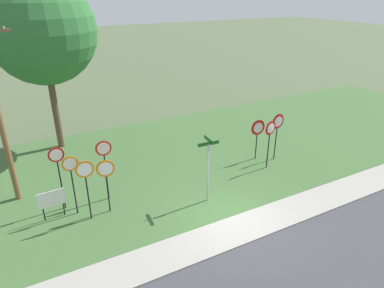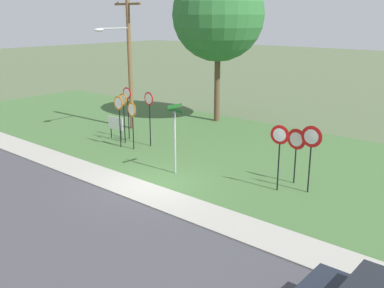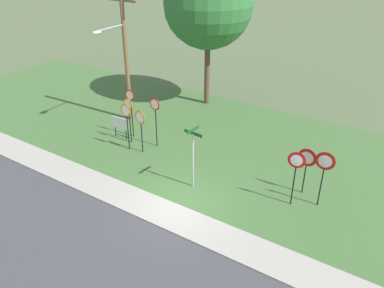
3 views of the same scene
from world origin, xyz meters
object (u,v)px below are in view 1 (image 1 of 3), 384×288
stop_sign_far_right (58,166)px  yield_sign_far_left (278,126)px  oak_tree_left (42,31)px  stop_sign_far_left (71,174)px  stop_sign_near_left (104,158)px  stop_sign_far_center (106,175)px  yield_sign_near_left (270,133)px  notice_board (52,200)px  street_name_post (208,165)px  yield_sign_near_right (258,131)px  stop_sign_near_right (86,178)px

stop_sign_far_right → yield_sign_far_left: bearing=-2.3°
oak_tree_left → stop_sign_far_left: bearing=-94.2°
stop_sign_near_left → stop_sign_far_center: (-0.23, -0.96, -0.27)m
stop_sign_far_center → yield_sign_far_left: size_ratio=0.92×
yield_sign_near_left → notice_board: bearing=167.4°
yield_sign_near_left → street_name_post: (-4.28, -1.14, -0.16)m
yield_sign_far_left → notice_board: size_ratio=2.09×
yield_sign_far_left → stop_sign_far_right: bearing=173.4°
stop_sign_far_center → stop_sign_far_right: bearing=155.3°
stop_sign_far_right → street_name_post: bearing=-21.6°
street_name_post → yield_sign_near_left: bearing=19.6°
stop_sign_far_center → oak_tree_left: oak_tree_left is taller
stop_sign_far_left → yield_sign_near_right: (9.66, 0.51, -0.22)m
stop_sign_far_center → oak_tree_left: (-0.69, 7.80, 4.78)m
stop_sign_near_left → yield_sign_near_right: (8.20, 0.06, -0.36)m
stop_sign_near_left → stop_sign_far_left: 1.54m
stop_sign_near_right → stop_sign_far_right: stop_sign_far_right is taller
yield_sign_near_left → street_name_post: 4.43m
stop_sign_far_center → yield_sign_near_right: bearing=17.3°
yield_sign_far_left → yield_sign_near_left: bearing=-153.0°
oak_tree_left → yield_sign_near_right: bearing=-36.6°
stop_sign_far_left → stop_sign_far_right: (-0.38, 0.63, 0.14)m
yield_sign_far_left → yield_sign_near_right: bearing=145.7°
stop_sign_near_left → stop_sign_far_right: size_ratio=0.99×
street_name_post → oak_tree_left: bearing=122.3°
stop_sign_near_left → stop_sign_far_left: bearing=-157.6°
stop_sign_far_center → yield_sign_near_right: 8.49m
street_name_post → stop_sign_near_left: bearing=154.8°
yield_sign_far_left → stop_sign_far_left: bearing=176.7°
stop_sign_near_left → notice_board: stop_sign_near_left is taller
oak_tree_left → stop_sign_far_center: bearing=-84.9°
street_name_post → stop_sign_far_right: bearing=162.0°
stop_sign_near_right → stop_sign_far_right: (-0.80, 1.28, 0.11)m
stop_sign_far_center → yield_sign_near_left: 8.30m
stop_sign_far_right → stop_sign_far_center: bearing=-34.1°
stop_sign_far_center → yield_sign_near_left: size_ratio=0.93×
stop_sign_near_left → stop_sign_far_right: stop_sign_far_right is taller
stop_sign_near_left → yield_sign_near_right: stop_sign_near_left is taller
stop_sign_near_right → street_name_post: (4.84, -1.07, -0.14)m
stop_sign_far_left → stop_sign_far_center: (1.23, -0.51, -0.13)m
notice_board → oak_tree_left: 9.26m
stop_sign_far_left → stop_sign_far_right: stop_sign_far_right is taller
stop_sign_near_left → stop_sign_near_right: (-1.05, -1.11, -0.11)m
stop_sign_far_left → yield_sign_near_left: (9.54, -0.59, 0.05)m
stop_sign_far_left → stop_sign_far_center: bearing=-19.4°
stop_sign_far_center → notice_board: size_ratio=1.93×
stop_sign_far_center → stop_sign_near_left: bearing=87.1°
stop_sign_near_left → stop_sign_far_right: 1.85m
stop_sign_near_left → yield_sign_near_left: 8.14m
stop_sign_far_right → yield_sign_near_left: stop_sign_far_right is taller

